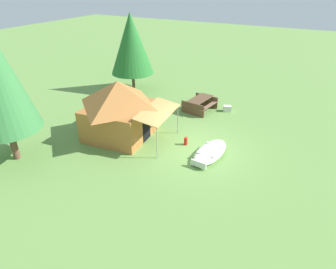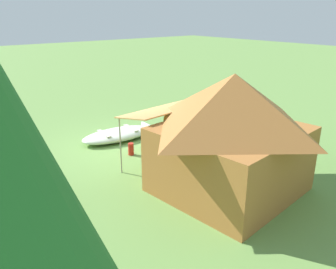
% 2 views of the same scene
% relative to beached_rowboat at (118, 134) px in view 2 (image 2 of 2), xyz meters
% --- Properties ---
extents(ground_plane, '(80.00, 80.00, 0.00)m').
position_rel_beached_rowboat_xyz_m(ground_plane, '(0.24, 0.82, -0.19)').
color(ground_plane, '#699447').
extents(beached_rowboat, '(2.62, 1.28, 0.37)m').
position_rel_beached_rowboat_xyz_m(beached_rowboat, '(0.00, 0.00, 0.00)').
color(beached_rowboat, silver).
rests_on(beached_rowboat, ground_plane).
extents(canvas_cabin_tent, '(3.60, 4.53, 2.86)m').
position_rel_beached_rowboat_xyz_m(canvas_cabin_tent, '(-0.27, 4.71, 1.29)').
color(canvas_cabin_tent, '#AC6B33').
rests_on(canvas_cabin_tent, ground_plane).
extents(fuel_can, '(0.24, 0.24, 0.37)m').
position_rel_beached_rowboat_xyz_m(fuel_can, '(0.39, 1.39, -0.00)').
color(fuel_can, red).
rests_on(fuel_can, ground_plane).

